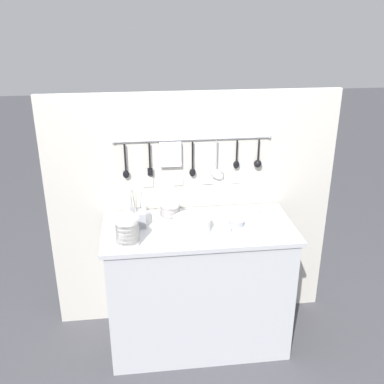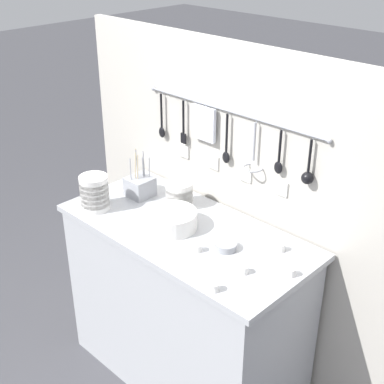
{
  "view_description": "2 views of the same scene",
  "coord_description": "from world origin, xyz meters",
  "views": [
    {
      "loc": [
        -0.37,
        -2.65,
        2.33
      ],
      "look_at": [
        -0.04,
        0.03,
        1.19
      ],
      "focal_mm": 42.0,
      "sensor_mm": 36.0,
      "label": 1
    },
    {
      "loc": [
        1.56,
        -1.56,
        2.29
      ],
      "look_at": [
        0.03,
        0.01,
        1.15
      ],
      "focal_mm": 50.0,
      "sensor_mm": 36.0,
      "label": 2
    }
  ],
  "objects": [
    {
      "name": "cup_front_right",
      "position": [
        0.43,
        -0.26,
        0.96
      ],
      "size": [
        0.04,
        0.04,
        0.04
      ],
      "color": "white",
      "rests_on": "counter"
    },
    {
      "name": "plate_stack",
      "position": [
        -0.05,
        -0.04,
        0.99
      ],
      "size": [
        0.25,
        0.25,
        0.09
      ],
      "color": "white",
      "rests_on": "counter"
    },
    {
      "name": "counter",
      "position": [
        0.0,
        0.0,
        0.47
      ],
      "size": [
        1.28,
        0.61,
        0.94
      ],
      "color": "#ADAFB5",
      "rests_on": "ground"
    },
    {
      "name": "cutlery_caddy",
      "position": [
        -0.41,
        0.07,
        1.0
      ],
      "size": [
        0.13,
        0.13,
        0.26
      ],
      "color": "#93969E",
      "rests_on": "counter"
    },
    {
      "name": "cup_by_caddy",
      "position": [
        0.44,
        -0.09,
        0.96
      ],
      "size": [
        0.04,
        0.04,
        0.04
      ],
      "color": "white",
      "rests_on": "counter"
    },
    {
      "name": "bowl_stack_nested_right",
      "position": [
        -0.47,
        -0.18,
        1.04
      ],
      "size": [
        0.15,
        0.15,
        0.18
      ],
      "color": "white",
      "rests_on": "counter"
    },
    {
      "name": "cup_edge_far",
      "position": [
        0.59,
        0.04,
        0.96
      ],
      "size": [
        0.04,
        0.04,
        0.04
      ],
      "color": "white",
      "rests_on": "counter"
    },
    {
      "name": "back_wall",
      "position": [
        -0.0,
        0.34,
        0.9
      ],
      "size": [
        2.08,
        0.11,
        1.78
      ],
      "color": "#BCB7AD",
      "rests_on": "ground"
    },
    {
      "name": "ground_plane",
      "position": [
        0.0,
        0.0,
        0.0
      ],
      "size": [
        20.0,
        20.0,
        0.0
      ],
      "primitive_type": "plane",
      "color": "#424247"
    },
    {
      "name": "cup_centre",
      "position": [
        0.45,
        0.16,
        0.96
      ],
      "size": [
        0.04,
        0.04,
        0.04
      ],
      "color": "white",
      "rests_on": "counter"
    },
    {
      "name": "steel_mixing_bowl",
      "position": [
        0.26,
        -0.0,
        0.96
      ],
      "size": [
        0.1,
        0.1,
        0.03
      ],
      "color": "#93969E",
      "rests_on": "counter"
    },
    {
      "name": "bowl_stack_tall_left",
      "position": [
        -0.18,
        0.14,
        1.01
      ],
      "size": [
        0.14,
        0.14,
        0.13
      ],
      "color": "white",
      "rests_on": "counter"
    },
    {
      "name": "cup_edge_near",
      "position": [
        0.18,
        -0.1,
        0.96
      ],
      "size": [
        0.04,
        0.04,
        0.04
      ],
      "color": "white",
      "rests_on": "counter"
    }
  ]
}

